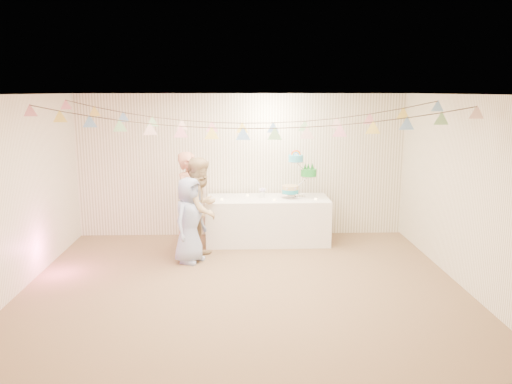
{
  "coord_description": "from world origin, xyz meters",
  "views": [
    {
      "loc": [
        -0.06,
        -6.55,
        2.64
      ],
      "look_at": [
        0.2,
        0.8,
        1.15
      ],
      "focal_mm": 35.0,
      "sensor_mm": 36.0,
      "label": 1
    }
  ],
  "objects_px": {
    "table": "(268,220)",
    "person_adult_a": "(191,202)",
    "person_child": "(189,220)",
    "person_adult_b": "(201,208)",
    "cake_stand": "(299,178)"
  },
  "relations": [
    {
      "from": "cake_stand",
      "to": "person_child",
      "type": "height_order",
      "value": "cake_stand"
    },
    {
      "from": "person_adult_b",
      "to": "cake_stand",
      "type": "bearing_deg",
      "value": -37.31
    },
    {
      "from": "table",
      "to": "person_child",
      "type": "distance_m",
      "value": 1.65
    },
    {
      "from": "person_child",
      "to": "cake_stand",
      "type": "bearing_deg",
      "value": -31.1
    },
    {
      "from": "table",
      "to": "person_child",
      "type": "height_order",
      "value": "person_child"
    },
    {
      "from": "table",
      "to": "person_child",
      "type": "xyz_separation_m",
      "value": [
        -1.28,
        -1.01,
        0.28
      ]
    },
    {
      "from": "table",
      "to": "person_adult_a",
      "type": "height_order",
      "value": "person_adult_a"
    },
    {
      "from": "person_adult_a",
      "to": "person_child",
      "type": "height_order",
      "value": "person_adult_a"
    },
    {
      "from": "cake_stand",
      "to": "person_adult_b",
      "type": "bearing_deg",
      "value": -152.47
    },
    {
      "from": "table",
      "to": "person_adult_b",
      "type": "bearing_deg",
      "value": -143.68
    },
    {
      "from": "table",
      "to": "person_adult_a",
      "type": "distance_m",
      "value": 1.45
    },
    {
      "from": "person_adult_a",
      "to": "person_adult_b",
      "type": "bearing_deg",
      "value": -123.35
    },
    {
      "from": "person_adult_b",
      "to": "table",
      "type": "bearing_deg",
      "value": -28.52
    },
    {
      "from": "table",
      "to": "person_adult_b",
      "type": "xyz_separation_m",
      "value": [
        -1.11,
        -0.81,
        0.41
      ]
    },
    {
      "from": "person_adult_a",
      "to": "person_adult_b",
      "type": "relative_size",
      "value": 1.03
    }
  ]
}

